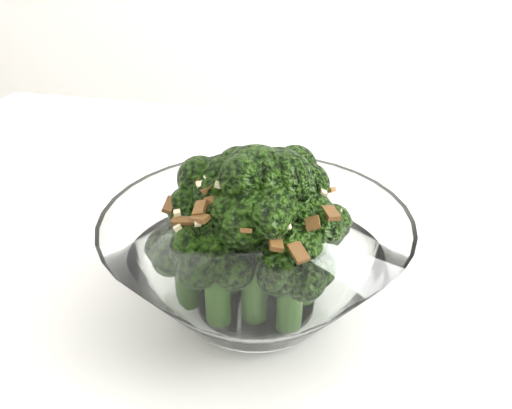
{
  "coord_description": "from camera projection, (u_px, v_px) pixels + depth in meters",
  "views": [
    {
      "loc": [
        -0.16,
        -0.34,
        1.04
      ],
      "look_at": [
        -0.18,
        0.01,
        0.84
      ],
      "focal_mm": 40.0,
      "sensor_mm": 36.0,
      "label": 1
    }
  ],
  "objects": [
    {
      "name": "table",
      "position": [
        378.0,
        351.0,
        0.5
      ],
      "size": [
        1.31,
        0.98,
        0.75
      ],
      "color": "white",
      "rests_on": "ground"
    },
    {
      "name": "broccoli_dish",
      "position": [
        255.0,
        252.0,
        0.42
      ],
      "size": [
        0.22,
        0.22,
        0.14
      ],
      "color": "white",
      "rests_on": "table"
    }
  ]
}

